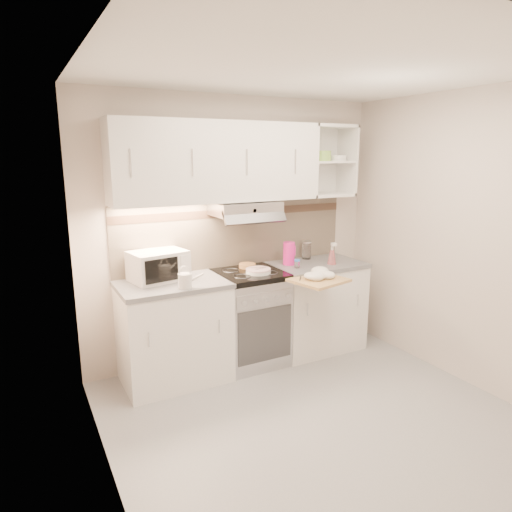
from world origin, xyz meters
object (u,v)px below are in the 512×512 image
Objects in this scene: microwave at (158,266)px; plate_stack at (258,271)px; pink_pitcher at (289,253)px; cutting_board at (319,280)px; electric_range at (250,317)px; spray_bottle at (332,255)px; watering_can at (186,280)px; glass_jar at (306,250)px.

plate_stack is at bearing -23.12° from microwave.
pink_pitcher reaches higher than cutting_board.
electric_range reaches higher than cutting_board.
spray_bottle is (0.86, -0.11, 0.54)m from electric_range.
microwave is 1.41m from cutting_board.
plate_stack is 0.56m from cutting_board.
plate_stack is (0.74, 0.14, -0.05)m from watering_can.
watering_can is 1.18m from cutting_board.
microwave is 2.71× the size of glass_jar.
electric_range is 3.98× the size of pink_pitcher.
cutting_board is (1.15, -0.24, -0.09)m from watering_can.
spray_bottle is (1.69, -0.23, -0.04)m from microwave.
spray_bottle reaches higher than electric_range.
spray_bottle is at bearing -74.08° from glass_jar.
microwave reaches higher than spray_bottle.
plate_stack reaches higher than cutting_board.
microwave is at bearing 143.02° from cutting_board.
electric_range is 0.96m from glass_jar.
cutting_board is at bearing -1.13° from watering_can.
cutting_board is at bearing -42.79° from plate_stack.
pink_pitcher is at bearing 171.54° from spray_bottle.
spray_bottle reaches higher than glass_jar.
glass_jar is at bearing 122.21° from spray_bottle.
microwave is 2.21× the size of plate_stack.
spray_bottle is (0.09, -0.31, -0.00)m from glass_jar.
plate_stack is 1.00× the size of spray_bottle.
pink_pitcher is 0.54m from cutting_board.
cutting_board is (-0.32, -0.66, -0.12)m from glass_jar.
plate_stack is 0.52× the size of cutting_board.
spray_bottle is at bearing -17.99° from microwave.
pink_pitcher is 0.43m from spray_bottle.
electric_range is at bearing -153.67° from pink_pitcher.
pink_pitcher is (1.30, -0.05, -0.01)m from microwave.
pink_pitcher is at bearing 24.37° from watering_can.
cutting_board is (1.28, -0.58, -0.16)m from microwave.
spray_bottle reaches higher than watering_can.
pink_pitcher is (0.42, 0.15, 0.09)m from plate_stack.
watering_can is 0.96× the size of plate_stack.
spray_bottle is at bearing -2.14° from plate_stack.
watering_can reaches higher than electric_range.
microwave reaches higher than cutting_board.
plate_stack is at bearing 21.04° from watering_can.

